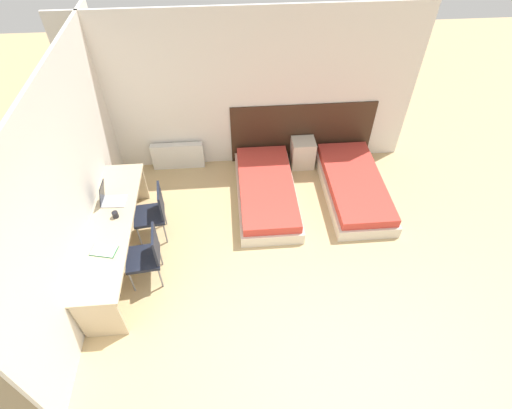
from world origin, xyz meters
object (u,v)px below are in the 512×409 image
chair_near_notebook (147,254)px  chair_near_laptop (153,211)px  bed_near_window (266,192)px  laptop (110,198)px  nightstand (303,153)px  bed_near_door (354,187)px

chair_near_notebook → chair_near_laptop: bearing=84.6°
chair_near_laptop → bed_near_window: bearing=14.0°
laptop → chair_near_notebook: bearing=-53.5°
laptop → chair_near_laptop: bearing=0.2°
chair_near_notebook → laptop: size_ratio=2.67×
chair_near_laptop → chair_near_notebook: (0.00, -0.78, 0.00)m
nightstand → laptop: (-2.98, -1.44, 0.52)m
bed_near_door → nightstand: 1.11m
bed_near_window → laptop: bearing=-164.9°
bed_near_window → laptop: size_ratio=5.94×
chair_near_laptop → chair_near_notebook: 0.78m
nightstand → bed_near_window: bearing=-131.3°
nightstand → chair_near_notebook: chair_near_notebook is taller
chair_near_notebook → laptop: (-0.54, 0.80, 0.29)m
bed_near_door → chair_near_notebook: 3.48m
chair_near_laptop → chair_near_notebook: size_ratio=1.00×
nightstand → chair_near_notebook: (-2.44, -2.23, 0.24)m
laptop → bed_near_door: bearing=11.5°
nightstand → chair_near_notebook: 3.31m
bed_near_window → bed_near_door: size_ratio=1.00×
chair_near_notebook → laptop: bearing=119.0°
nightstand → chair_near_laptop: 2.85m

